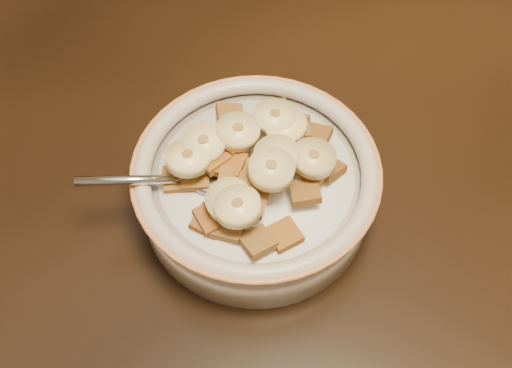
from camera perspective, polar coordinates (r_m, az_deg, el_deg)
table at (r=0.52m, az=-14.91°, el=-4.36°), size 1.42×0.94×0.04m
cereal_bowl at (r=0.48m, az=-0.00°, el=-0.63°), size 0.17×0.17×0.04m
milk at (r=0.46m, az=-0.00°, el=0.76°), size 0.14×0.14×0.00m
spoon at (r=0.46m, az=-3.39°, el=0.59°), size 0.05×0.05×0.01m
cereal_square_0 at (r=0.47m, az=5.33°, el=4.24°), size 0.03×0.03×0.01m
cereal_square_1 at (r=0.46m, az=-7.02°, el=0.47°), size 0.03×0.03×0.01m
cereal_square_2 at (r=0.48m, az=3.29°, el=5.41°), size 0.03×0.03×0.01m
cereal_square_3 at (r=0.44m, az=1.69°, el=2.61°), size 0.03×0.03×0.01m
cereal_square_4 at (r=0.46m, az=-5.43°, el=1.57°), size 0.03×0.03×0.01m
cereal_square_5 at (r=0.48m, az=2.27°, el=5.37°), size 0.02×0.02×0.01m
cereal_square_6 at (r=0.49m, az=1.90°, el=6.33°), size 0.03×0.03×0.01m
cereal_square_7 at (r=0.43m, az=0.16°, el=-5.17°), size 0.02×0.02×0.01m
cereal_square_8 at (r=0.45m, az=5.24°, el=1.29°), size 0.03×0.03×0.01m
cereal_square_9 at (r=0.46m, az=-4.63°, el=2.20°), size 0.02×0.02×0.01m
cereal_square_10 at (r=0.49m, az=-2.34°, el=6.26°), size 0.03×0.03×0.01m
cereal_square_11 at (r=0.43m, az=2.53°, el=-4.52°), size 0.02×0.02×0.01m
cereal_square_12 at (r=0.43m, az=-0.39°, el=-1.57°), size 0.03×0.03×0.01m
cereal_square_13 at (r=0.47m, az=-1.51°, el=5.12°), size 0.03×0.03×0.01m
cereal_square_14 at (r=0.44m, az=-2.23°, el=1.70°), size 0.03×0.03×0.01m
cereal_square_15 at (r=0.43m, az=0.10°, el=0.76°), size 0.03×0.03×0.01m
cereal_square_16 at (r=0.43m, az=-2.36°, el=-3.83°), size 0.03×0.03×0.01m
cereal_square_17 at (r=0.44m, az=4.38°, el=-0.69°), size 0.03×0.03×0.01m
cereal_square_18 at (r=0.49m, az=1.77°, el=6.32°), size 0.03×0.03×0.01m
cereal_square_19 at (r=0.44m, az=-2.13°, el=0.12°), size 0.03×0.03×0.01m
cereal_square_20 at (r=0.47m, az=-5.26°, el=3.46°), size 0.03×0.03×0.01m
cereal_square_21 at (r=0.45m, az=-3.80°, el=2.17°), size 0.02×0.02×0.01m
cereal_square_22 at (r=0.47m, az=3.55°, el=4.91°), size 0.03×0.03×0.01m
cereal_square_23 at (r=0.45m, az=-5.41°, el=0.68°), size 0.03×0.03×0.01m
cereal_square_24 at (r=0.43m, az=-3.95°, el=-2.95°), size 0.02×0.02×0.01m
cereal_square_25 at (r=0.46m, az=-1.96°, el=3.75°), size 0.02×0.02×0.01m
cereal_square_26 at (r=0.46m, az=6.37°, el=1.44°), size 0.02×0.02×0.01m
cereal_square_27 at (r=0.47m, az=2.76°, el=4.69°), size 0.03×0.03×0.01m
cereal_square_28 at (r=0.44m, az=-4.24°, el=-3.31°), size 0.03×0.03×0.01m
banana_slice_0 at (r=0.43m, az=-2.43°, el=-1.46°), size 0.04×0.04×0.02m
banana_slice_1 at (r=0.45m, az=-4.67°, el=3.61°), size 0.04×0.04×0.01m
banana_slice_2 at (r=0.42m, az=-1.64°, el=-2.02°), size 0.04×0.04×0.01m
banana_slice_3 at (r=0.45m, az=-1.59°, el=4.70°), size 0.04×0.04×0.01m
banana_slice_4 at (r=0.46m, az=1.70°, el=5.93°), size 0.04×0.04×0.01m
banana_slice_5 at (r=0.44m, az=-6.06°, el=2.31°), size 0.04×0.04×0.02m
banana_slice_6 at (r=0.46m, az=2.57°, el=5.15°), size 0.04×0.04×0.01m
banana_slice_7 at (r=0.44m, az=5.14°, el=2.29°), size 0.04×0.04×0.01m
banana_slice_8 at (r=0.42m, az=1.37°, el=1.35°), size 0.04×0.04×0.01m
banana_slice_9 at (r=0.43m, az=1.84°, el=2.50°), size 0.04×0.04×0.01m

